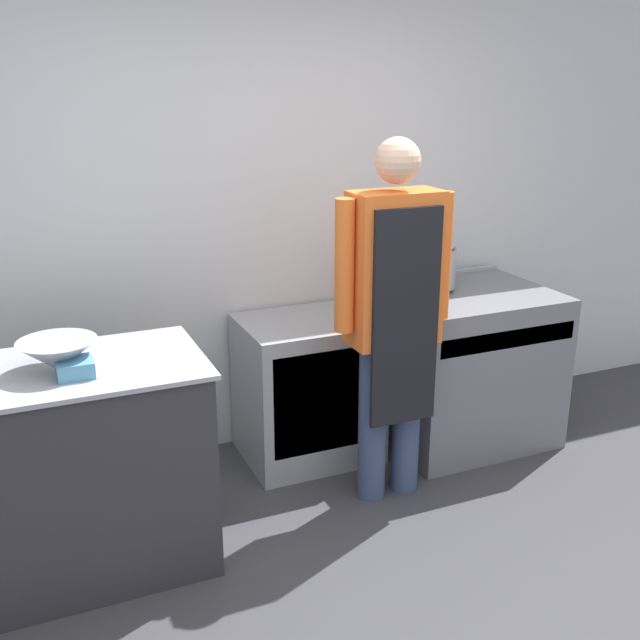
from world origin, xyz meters
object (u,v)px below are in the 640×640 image
at_px(person_cook, 394,304).
at_px(mixing_bowl, 58,356).
at_px(stock_pot, 426,262).
at_px(plastic_tub, 75,368).
at_px(stove, 464,364).
at_px(fridge_unit, 308,389).

relative_size(person_cook, mixing_bowl, 5.74).
bearing_deg(stock_pot, plastic_tub, -161.31).
height_order(stove, person_cook, person_cook).
distance_m(stove, plastic_tub, 2.30).
bearing_deg(person_cook, stock_pot, 47.58).
bearing_deg(stove, stock_pot, 146.11).
relative_size(person_cook, plastic_tub, 12.82).
bearing_deg(mixing_bowl, stock_pot, 16.02).
xyz_separation_m(person_cook, plastic_tub, (-1.47, -0.11, -0.05)).
bearing_deg(plastic_tub, mixing_bowl, 120.70).
height_order(fridge_unit, plastic_tub, plastic_tub).
bearing_deg(stock_pot, stove, -33.89).
bearing_deg(stock_pot, fridge_unit, -179.51).
height_order(person_cook, stock_pot, person_cook).
relative_size(stove, fridge_unit, 1.15).
bearing_deg(fridge_unit, plastic_tub, -152.13).
bearing_deg(fridge_unit, stove, -8.12).
bearing_deg(stock_pot, mixing_bowl, -163.98).
relative_size(fridge_unit, mixing_bowl, 2.56).
bearing_deg(fridge_unit, stock_pot, 0.49).
distance_m(fridge_unit, person_cook, 0.85).
relative_size(stove, stock_pot, 2.72).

